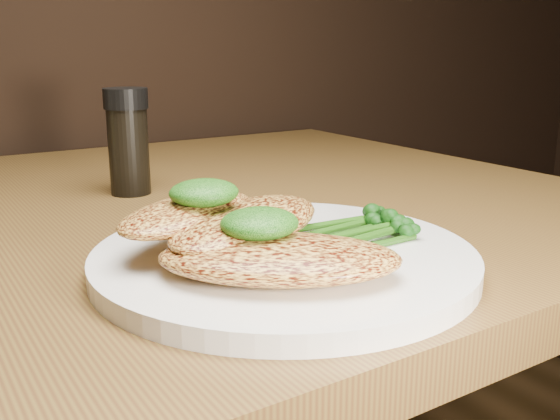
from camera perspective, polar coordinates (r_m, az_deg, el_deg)
plate at (r=0.48m, az=0.39°, el=-4.39°), size 0.29×0.29×0.02m
chicken_front at (r=0.42m, az=-0.04°, el=-4.40°), size 0.18×0.16×0.03m
chicken_mid at (r=0.47m, az=-2.96°, el=-1.15°), size 0.18×0.15×0.02m
chicken_back at (r=0.48m, az=-8.29°, el=-0.29°), size 0.15×0.12×0.02m
pesto_front at (r=0.43m, az=-1.87°, el=-1.21°), size 0.06×0.06×0.02m
pesto_back at (r=0.47m, az=-6.91°, el=1.57°), size 0.06×0.06×0.02m
broccolini_bundle at (r=0.49m, az=5.53°, el=-1.75°), size 0.17×0.15×0.02m
pepper_grinder at (r=0.73m, az=-13.60°, el=6.02°), size 0.05×0.05×0.12m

